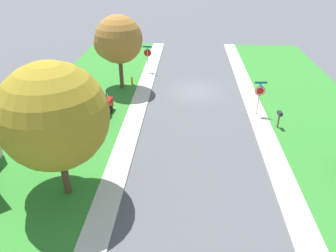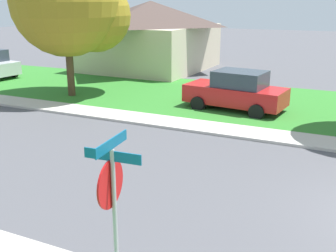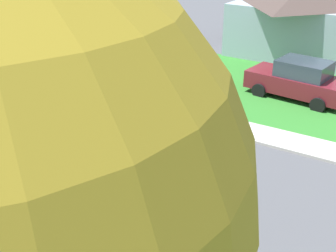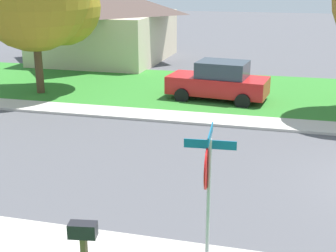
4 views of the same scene
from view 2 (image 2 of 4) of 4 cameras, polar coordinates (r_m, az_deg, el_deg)
name	(u,v)px [view 2 (image 2 of 4)]	position (r m, az deg, el deg)	size (l,w,h in m)	color
sidewalk_east	(84,111)	(18.11, -11.53, 2.05)	(1.40, 56.00, 0.10)	#B7B2A8
lawn_east	(137,90)	(21.95, -4.30, 4.95)	(8.00, 56.00, 0.08)	#2D7528
stop_sign_far_corner	(112,194)	(6.24, -7.75, -9.38)	(0.92, 0.92, 2.77)	#9E9EA3
car_red_near_corner	(236,91)	(18.06, 9.47, 4.82)	(2.42, 4.49, 1.76)	red
tree_corner_large	(73,5)	(20.77, -13.06, 16.01)	(5.52, 5.14, 7.14)	#4C3823
house_right_setback	(151,34)	(28.91, -2.40, 12.60)	(9.16, 7.99, 4.60)	beige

